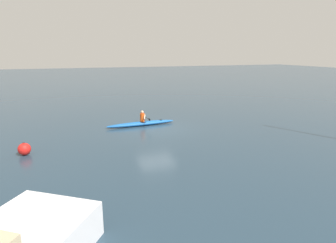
# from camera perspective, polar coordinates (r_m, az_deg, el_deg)

# --- Properties ---
(ground_plane) EXTENTS (160.00, 160.00, 0.00)m
(ground_plane) POSITION_cam_1_polar(r_m,az_deg,el_deg) (19.53, -2.38, -1.38)
(ground_plane) COLOR #233847
(kayak) EXTENTS (5.04, 0.78, 0.30)m
(kayak) POSITION_cam_1_polar(r_m,az_deg,el_deg) (20.28, -5.42, -0.43)
(kayak) COLOR #1959A5
(kayak) RESTS_ON ground
(kayaker) EXTENTS (0.43, 2.32, 0.79)m
(kayaker) POSITION_cam_1_polar(r_m,az_deg,el_deg) (20.20, -5.12, 0.96)
(kayaker) COLOR #E04C14
(kayaker) RESTS_ON kayak
(mooring_buoy_white_far) EXTENTS (0.63, 0.63, 0.67)m
(mooring_buoy_white_far) POSITION_cam_1_polar(r_m,az_deg,el_deg) (16.22, -26.91, -4.95)
(mooring_buoy_white_far) COLOR red
(mooring_buoy_white_far) RESTS_ON ground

